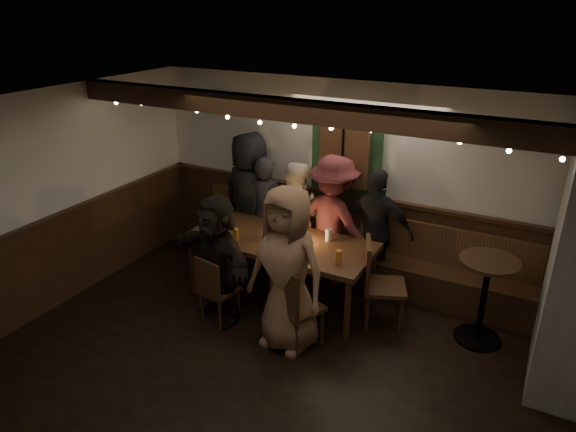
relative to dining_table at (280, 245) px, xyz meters
The scene contains 13 objects.
room 1.70m from the dining_table, ahead, with size 6.02×5.01×2.62m.
dining_table is the anchor object (origin of this frame).
chair_near_left 0.96m from the dining_table, 117.06° to the right, with size 0.44×0.44×0.84m.
chair_near_right 1.02m from the dining_table, 53.88° to the right, with size 0.58×0.58×0.98m.
chair_end 1.23m from the dining_table, ahead, with size 0.61×0.61×1.04m.
high_top 2.38m from the dining_table, ahead, with size 0.62×0.62×1.00m.
person_a 1.20m from the dining_table, 139.10° to the left, with size 0.91×0.59×1.86m, color black.
person_b 0.93m from the dining_table, 131.23° to the left, with size 0.58×0.38×1.59m, color black.
person_c 0.69m from the dining_table, 102.97° to the left, with size 0.77×0.60×1.59m, color beige.
person_d 0.79m from the dining_table, 58.08° to the left, with size 1.13×0.65×1.75m, color #542126.
person_e 1.22m from the dining_table, 38.83° to the left, with size 0.95×0.40×1.63m, color black.
person_f 0.82m from the dining_table, 121.65° to the right, with size 1.43×0.46×1.54m, color black.
person_g 0.96m from the dining_table, 56.58° to the right, with size 0.90×0.58×1.84m, color #886348.
Camera 1 is at (2.11, -3.51, 3.51)m, focal length 32.00 mm.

